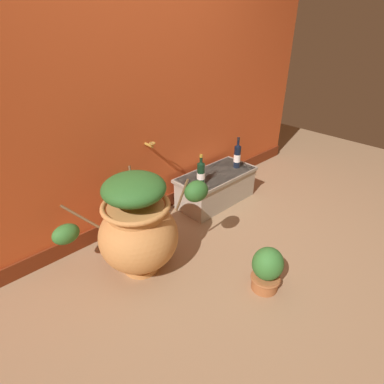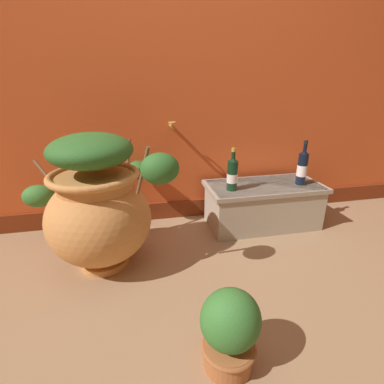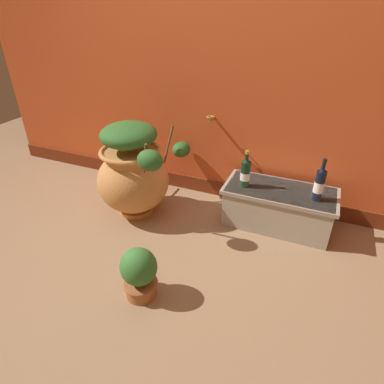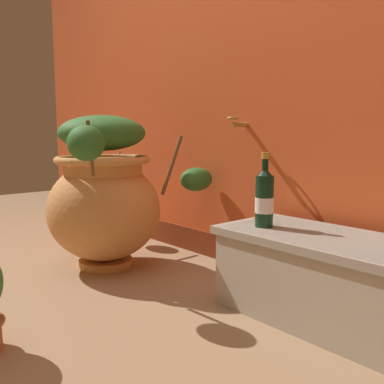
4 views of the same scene
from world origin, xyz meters
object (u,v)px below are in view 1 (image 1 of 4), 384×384
Objects in this scene: wine_bottle_left at (201,172)px; potted_shrub at (267,269)px; terracotta_urn at (138,226)px; wine_bottle_middle at (237,155)px.

potted_shrub is (-0.35, -0.99, -0.26)m from wine_bottle_left.
potted_shrub is at bearing -57.04° from terracotta_urn.
terracotta_urn reaches higher than wine_bottle_left.
wine_bottle_middle reaches higher than potted_shrub.
wine_bottle_left is 0.92× the size of wine_bottle_middle.
wine_bottle_middle is (1.38, 0.23, 0.07)m from terracotta_urn.
terracotta_urn reaches higher than wine_bottle_middle.
wine_bottle_middle reaches higher than wine_bottle_left.
potted_shrub is at bearing -131.23° from wine_bottle_middle.
wine_bottle_left reaches higher than potted_shrub.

